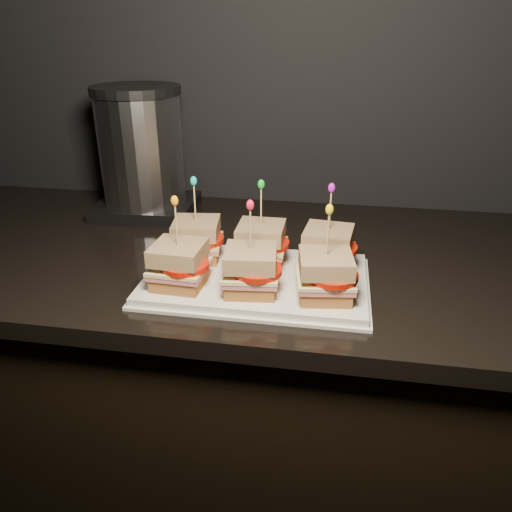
# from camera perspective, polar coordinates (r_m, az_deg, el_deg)

# --- Properties ---
(wall_back) EXTENTS (4.00, 0.04, 2.70)m
(wall_back) POSITION_cam_1_polar(r_m,az_deg,el_deg) (1.27, -9.29, 26.13)
(wall_back) COLOR black
(wall_back) RESTS_ON ground
(cabinet) EXTENTS (2.55, 0.61, 0.87)m
(cabinet) POSITION_cam_1_polar(r_m,az_deg,el_deg) (1.27, 12.35, -19.88)
(cabinet) COLOR black
(cabinet) RESTS_ON ground
(granite_slab) EXTENTS (2.59, 0.65, 0.03)m
(granite_slab) POSITION_cam_1_polar(r_m,az_deg,el_deg) (1.01, 14.71, -1.28)
(granite_slab) COLOR black
(granite_slab) RESTS_ON cabinet
(platter) EXTENTS (0.38, 0.23, 0.02)m
(platter) POSITION_cam_1_polar(r_m,az_deg,el_deg) (0.87, 0.00, -2.73)
(platter) COLOR white
(platter) RESTS_ON granite_slab
(platter_rim) EXTENTS (0.39, 0.25, 0.01)m
(platter_rim) POSITION_cam_1_polar(r_m,az_deg,el_deg) (0.88, 0.00, -3.07)
(platter_rim) COLOR white
(platter_rim) RESTS_ON granite_slab
(sandwich_0_bread_bot) EXTENTS (0.09, 0.09, 0.02)m
(sandwich_0_bread_bot) POSITION_cam_1_polar(r_m,az_deg,el_deg) (0.94, -6.70, 0.47)
(sandwich_0_bread_bot) COLOR brown
(sandwich_0_bread_bot) RESTS_ON platter
(sandwich_0_ham) EXTENTS (0.10, 0.10, 0.01)m
(sandwich_0_ham) POSITION_cam_1_polar(r_m,az_deg,el_deg) (0.93, -6.75, 1.32)
(sandwich_0_ham) COLOR #CB5E59
(sandwich_0_ham) RESTS_ON sandwich_0_bread_bot
(sandwich_0_cheese) EXTENTS (0.10, 0.10, 0.01)m
(sandwich_0_cheese) POSITION_cam_1_polar(r_m,az_deg,el_deg) (0.93, -6.77, 1.71)
(sandwich_0_cheese) COLOR #F1DE95
(sandwich_0_cheese) RESTS_ON sandwich_0_ham
(sandwich_0_tomato) EXTENTS (0.08, 0.08, 0.01)m
(sandwich_0_tomato) POSITION_cam_1_polar(r_m,az_deg,el_deg) (0.92, -6.17, 1.95)
(sandwich_0_tomato) COLOR red
(sandwich_0_tomato) RESTS_ON sandwich_0_cheese
(sandwich_0_bread_top) EXTENTS (0.09, 0.09, 0.03)m
(sandwich_0_bread_top) POSITION_cam_1_polar(r_m,az_deg,el_deg) (0.92, -6.85, 3.20)
(sandwich_0_bread_top) COLOR brown
(sandwich_0_bread_top) RESTS_ON sandwich_0_tomato
(sandwich_0_pick) EXTENTS (0.00, 0.00, 0.09)m
(sandwich_0_pick) POSITION_cam_1_polar(r_m,az_deg,el_deg) (0.90, -7.00, 5.78)
(sandwich_0_pick) COLOR tan
(sandwich_0_pick) RESTS_ON sandwich_0_bread_top
(sandwich_0_frill) EXTENTS (0.01, 0.01, 0.02)m
(sandwich_0_frill) POSITION_cam_1_polar(r_m,az_deg,el_deg) (0.89, -7.15, 8.52)
(sandwich_0_frill) COLOR #0DB2AF
(sandwich_0_frill) RESTS_ON sandwich_0_pick
(sandwich_1_bread_bot) EXTENTS (0.08, 0.08, 0.02)m
(sandwich_1_bread_bot) POSITION_cam_1_polar(r_m,az_deg,el_deg) (0.91, 0.56, -0.05)
(sandwich_1_bread_bot) COLOR brown
(sandwich_1_bread_bot) RESTS_ON platter
(sandwich_1_ham) EXTENTS (0.09, 0.09, 0.01)m
(sandwich_1_ham) POSITION_cam_1_polar(r_m,az_deg,el_deg) (0.91, 0.56, 0.82)
(sandwich_1_ham) COLOR #CB5E59
(sandwich_1_ham) RESTS_ON sandwich_1_bread_bot
(sandwich_1_cheese) EXTENTS (0.09, 0.09, 0.01)m
(sandwich_1_cheese) POSITION_cam_1_polar(r_m,az_deg,el_deg) (0.90, 0.56, 1.22)
(sandwich_1_cheese) COLOR #F1DE95
(sandwich_1_cheese) RESTS_ON sandwich_1_ham
(sandwich_1_tomato) EXTENTS (0.08, 0.08, 0.01)m
(sandwich_1_tomato) POSITION_cam_1_polar(r_m,az_deg,el_deg) (0.89, 1.26, 1.46)
(sandwich_1_tomato) COLOR red
(sandwich_1_tomato) RESTS_ON sandwich_1_cheese
(sandwich_1_bread_top) EXTENTS (0.08, 0.08, 0.03)m
(sandwich_1_bread_top) POSITION_cam_1_polar(r_m,az_deg,el_deg) (0.89, 0.57, 2.74)
(sandwich_1_bread_top) COLOR brown
(sandwich_1_bread_top) RESTS_ON sandwich_1_tomato
(sandwich_1_pick) EXTENTS (0.00, 0.00, 0.09)m
(sandwich_1_pick) POSITION_cam_1_polar(r_m,az_deg,el_deg) (0.88, 0.58, 5.39)
(sandwich_1_pick) COLOR tan
(sandwich_1_pick) RESTS_ON sandwich_1_bread_top
(sandwich_1_frill) EXTENTS (0.01, 0.01, 0.02)m
(sandwich_1_frill) POSITION_cam_1_polar(r_m,az_deg,el_deg) (0.86, 0.59, 8.20)
(sandwich_1_frill) COLOR green
(sandwich_1_frill) RESTS_ON sandwich_1_pick
(sandwich_2_bread_bot) EXTENTS (0.09, 0.09, 0.02)m
(sandwich_2_bread_bot) POSITION_cam_1_polar(r_m,az_deg,el_deg) (0.90, 8.08, -0.58)
(sandwich_2_bread_bot) COLOR brown
(sandwich_2_bread_bot) RESTS_ON platter
(sandwich_2_ham) EXTENTS (0.10, 0.09, 0.01)m
(sandwich_2_ham) POSITION_cam_1_polar(r_m,az_deg,el_deg) (0.90, 8.14, 0.29)
(sandwich_2_ham) COLOR #CB5E59
(sandwich_2_ham) RESTS_ON sandwich_2_bread_bot
(sandwich_2_cheese) EXTENTS (0.10, 0.10, 0.01)m
(sandwich_2_cheese) POSITION_cam_1_polar(r_m,az_deg,el_deg) (0.89, 8.17, 0.69)
(sandwich_2_cheese) COLOR #F1DE95
(sandwich_2_cheese) RESTS_ON sandwich_2_ham
(sandwich_2_tomato) EXTENTS (0.08, 0.08, 0.01)m
(sandwich_2_tomato) POSITION_cam_1_polar(r_m,az_deg,el_deg) (0.89, 8.96, 0.92)
(sandwich_2_tomato) COLOR red
(sandwich_2_tomato) RESTS_ON sandwich_2_cheese
(sandwich_2_bread_top) EXTENTS (0.09, 0.09, 0.03)m
(sandwich_2_bread_top) POSITION_cam_1_polar(r_m,az_deg,el_deg) (0.88, 8.27, 2.22)
(sandwich_2_bread_top) COLOR brown
(sandwich_2_bread_top) RESTS_ON sandwich_2_tomato
(sandwich_2_pick) EXTENTS (0.00, 0.00, 0.09)m
(sandwich_2_pick) POSITION_cam_1_polar(r_m,az_deg,el_deg) (0.87, 8.45, 4.89)
(sandwich_2_pick) COLOR tan
(sandwich_2_pick) RESTS_ON sandwich_2_bread_top
(sandwich_2_frill) EXTENTS (0.01, 0.01, 0.02)m
(sandwich_2_frill) POSITION_cam_1_polar(r_m,az_deg,el_deg) (0.85, 8.64, 7.72)
(sandwich_2_frill) COLOR #BB14C1
(sandwich_2_frill) RESTS_ON sandwich_2_pick
(sandwich_3_bread_bot) EXTENTS (0.08, 0.08, 0.02)m
(sandwich_3_bread_bot) POSITION_cam_1_polar(r_m,az_deg,el_deg) (0.84, -8.66, -2.55)
(sandwich_3_bread_bot) COLOR brown
(sandwich_3_bread_bot) RESTS_ON platter
(sandwich_3_ham) EXTENTS (0.09, 0.09, 0.01)m
(sandwich_3_ham) POSITION_cam_1_polar(r_m,az_deg,el_deg) (0.84, -8.72, -1.64)
(sandwich_3_ham) COLOR #CB5E59
(sandwich_3_ham) RESTS_ON sandwich_3_bread_bot
(sandwich_3_cheese) EXTENTS (0.09, 0.09, 0.01)m
(sandwich_3_cheese) POSITION_cam_1_polar(r_m,az_deg,el_deg) (0.83, -8.75, -1.21)
(sandwich_3_cheese) COLOR #F1DE95
(sandwich_3_cheese) RESTS_ON sandwich_3_ham
(sandwich_3_tomato) EXTENTS (0.08, 0.08, 0.01)m
(sandwich_3_tomato) POSITION_cam_1_polar(r_m,az_deg,el_deg) (0.82, -8.12, -0.99)
(sandwich_3_tomato) COLOR red
(sandwich_3_tomato) RESTS_ON sandwich_3_cheese
(sandwich_3_bread_top) EXTENTS (0.09, 0.09, 0.03)m
(sandwich_3_bread_top) POSITION_cam_1_polar(r_m,az_deg,el_deg) (0.82, -8.87, 0.41)
(sandwich_3_bread_top) COLOR brown
(sandwich_3_bread_top) RESTS_ON sandwich_3_tomato
(sandwich_3_pick) EXTENTS (0.00, 0.00, 0.09)m
(sandwich_3_pick) POSITION_cam_1_polar(r_m,az_deg,el_deg) (0.81, -9.08, 3.24)
(sandwich_3_pick) COLOR tan
(sandwich_3_pick) RESTS_ON sandwich_3_bread_top
(sandwich_3_frill) EXTENTS (0.01, 0.01, 0.02)m
(sandwich_3_frill) POSITION_cam_1_polar(r_m,az_deg,el_deg) (0.79, -9.30, 6.26)
(sandwich_3_frill) COLOR orange
(sandwich_3_frill) RESTS_ON sandwich_3_pick
(sandwich_4_bread_bot) EXTENTS (0.09, 0.09, 0.02)m
(sandwich_4_bread_bot) POSITION_cam_1_polar(r_m,az_deg,el_deg) (0.82, -0.62, -3.23)
(sandwich_4_bread_bot) COLOR brown
(sandwich_4_bread_bot) RESTS_ON platter
(sandwich_4_ham) EXTENTS (0.10, 0.09, 0.01)m
(sandwich_4_ham) POSITION_cam_1_polar(r_m,az_deg,el_deg) (0.81, -0.63, -2.29)
(sandwich_4_ham) COLOR #CB5E59
(sandwich_4_ham) RESTS_ON sandwich_4_bread_bot
(sandwich_4_cheese) EXTENTS (0.10, 0.10, 0.01)m
(sandwich_4_cheese) POSITION_cam_1_polar(r_m,az_deg,el_deg) (0.81, -0.63, -1.85)
(sandwich_4_cheese) COLOR #F1DE95
(sandwich_4_cheese) RESTS_ON sandwich_4_ham
(sandwich_4_tomato) EXTENTS (0.08, 0.08, 0.01)m
(sandwich_4_tomato) POSITION_cam_1_polar(r_m,az_deg,el_deg) (0.80, 0.14, -1.63)
(sandwich_4_tomato) COLOR red
(sandwich_4_tomato) RESTS_ON sandwich_4_cheese
(sandwich_4_bread_top) EXTENTS (0.09, 0.09, 0.03)m
(sandwich_4_bread_top) POSITION_cam_1_polar(r_m,az_deg,el_deg) (0.80, -0.64, -0.19)
(sandwich_4_bread_top) COLOR brown
(sandwich_4_bread_top) RESTS_ON sandwich_4_tomato
(sandwich_4_pick) EXTENTS (0.00, 0.00, 0.09)m
(sandwich_4_pick) POSITION_cam_1_polar(r_m,az_deg,el_deg) (0.78, -0.65, 2.73)
(sandwich_4_pick) COLOR tan
(sandwich_4_pick) RESTS_ON sandwich_4_bread_top
(sandwich_4_frill) EXTENTS (0.01, 0.01, 0.02)m
(sandwich_4_frill) POSITION_cam_1_polar(r_m,az_deg,el_deg) (0.76, -0.67, 5.86)
(sandwich_4_frill) COLOR red
(sandwich_4_frill) RESTS_ON sandwich_4_pick
(sandwich_5_bread_bot) EXTENTS (0.09, 0.09, 0.02)m
(sandwich_5_bread_bot) POSITION_cam_1_polar(r_m,az_deg,el_deg) (0.81, 7.79, -3.87)
(sandwich_5_bread_bot) COLOR brown
(sandwich_5_bread_bot) RESTS_ON platter
(sandwich_5_ham) EXTENTS (0.10, 0.10, 0.01)m
(sandwich_5_ham) POSITION_cam_1_polar(r_m,az_deg,el_deg) (0.80, 7.86, -2.92)
(sandwich_5_ham) COLOR #CB5E59
(sandwich_5_ham) RESTS_ON sandwich_5_bread_bot
(sandwich_5_cheese) EXTENTS (0.10, 0.10, 0.01)m
(sandwich_5_cheese) POSITION_cam_1_polar(r_m,az_deg,el_deg) (0.80, 7.89, -2.48)
(sandwich_5_cheese) COLOR #F1DE95
(sandwich_5_cheese) RESTS_ON sandwich_5_ham
(sandwich_5_tomato) EXTENTS (0.08, 0.08, 0.01)m
(sandwich_5_tomato) POSITION_cam_1_polar(r_m,az_deg,el_deg) (0.79, 8.77, -2.26)
(sandwich_5_tomato) COLOR red
(sandwich_5_tomato) RESTS_ON sandwich_5_cheese
(sandwich_5_bread_top) EXTENTS (0.09, 0.09, 0.03)m
(sandwich_5_bread_top) POSITION_cam_1_polar(r_m,az_deg,el_deg) (0.79, 8.00, -0.81)
(sandwich_5_bread_top) COLOR brown
(sandwich_5_bread_top) RESTS_ON sandwich_5_tomato
(sandwich_5_pick) EXTENTS (0.00, 0.00, 0.09)m
(sandwich_5_pick) POSITION_cam_1_polar(r_m,az_deg,el_deg) (0.77, 8.19, 2.14)
(sandwich_5_pick) COLOR tan
(sandwich_5_pick) RESTS_ON sandwich_5_bread_top
(sandwich_5_frill) EXTENTS (0.01, 0.01, 0.02)m
(sandwich_5_frill) POSITION_cam_1_polar(r_m,az_deg,el_deg) (0.75, 8.40, 5.29)
(sandwich_5_frill) COLOR yellow
(sandwich_5_frill) RESTS_ON sandwich_5_pick
(appliance_base) EXTENTS (0.23, 0.20, 0.03)m
(appliance_base) POSITION_cam_1_polar(r_m,az_deg,el_deg) (1.24, -12.36, 5.55)
(appliance_base) COLOR #262628
(appliance_base) RESTS_ON granite_slab
(appliance_body) EXTENTS (0.19, 0.19, 0.25)m
(appliance_body) POSITION_cam_1_polar(r_m,az_deg,el_deg) (1.20, -12.97, 11.71)
(appliance_body) COLOR silver
(appliance_body) RESTS_ON appliance_base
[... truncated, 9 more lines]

